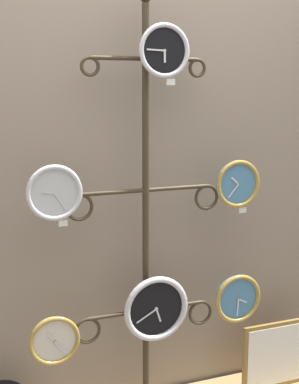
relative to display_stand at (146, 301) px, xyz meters
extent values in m
cube|color=gray|center=(0.00, 0.16, 0.76)|extent=(4.40, 0.04, 2.80)
cylinder|color=#382D1E|center=(0.00, 0.00, 0.39)|extent=(0.03, 0.03, 2.02)
cylinder|color=#382D1E|center=(-0.13, 0.00, 1.16)|extent=(0.26, 0.02, 0.02)
torus|color=#382D1E|center=(-0.26, 0.00, 1.12)|extent=(0.09, 0.02, 0.09)
cylinder|color=#382D1E|center=(0.13, 0.00, 1.16)|extent=(0.26, 0.02, 0.02)
torus|color=#382D1E|center=(0.26, 0.00, 1.12)|extent=(0.09, 0.02, 0.09)
cylinder|color=#382D1E|center=(-0.16, 0.00, 0.56)|extent=(0.32, 0.02, 0.02)
torus|color=#382D1E|center=(-0.32, 0.00, 0.50)|extent=(0.13, 0.02, 0.13)
cylinder|color=#382D1E|center=(0.16, 0.00, 0.56)|extent=(0.32, 0.02, 0.02)
torus|color=#382D1E|center=(0.32, 0.00, 0.50)|extent=(0.13, 0.02, 0.13)
cylinder|color=#382D1E|center=(-0.15, 0.00, -0.05)|extent=(0.30, 0.02, 0.02)
torus|color=#382D1E|center=(-0.30, 0.00, -0.11)|extent=(0.13, 0.02, 0.13)
cylinder|color=#382D1E|center=(0.15, 0.00, -0.05)|extent=(0.30, 0.02, 0.02)
torus|color=#382D1E|center=(0.30, 0.00, -0.11)|extent=(0.13, 0.02, 0.13)
cylinder|color=black|center=(0.05, -0.09, 1.19)|extent=(0.22, 0.02, 0.22)
torus|color=silver|center=(0.05, -0.11, 1.19)|extent=(0.24, 0.02, 0.24)
cylinder|color=silver|center=(0.05, -0.11, 1.19)|extent=(0.01, 0.01, 0.01)
cube|color=silver|center=(0.05, -0.11, 1.16)|extent=(0.01, 0.00, 0.05)
cube|color=silver|center=(0.01, -0.11, 1.19)|extent=(0.08, 0.00, 0.01)
cylinder|color=silver|center=(-0.45, -0.08, 0.59)|extent=(0.22, 0.02, 0.22)
torus|color=silver|center=(-0.45, -0.09, 0.59)|extent=(0.25, 0.02, 0.25)
cylinder|color=silver|center=(-0.45, -0.09, 0.59)|extent=(0.01, 0.01, 0.01)
cube|color=silver|center=(-0.48, -0.09, 0.59)|extent=(0.05, 0.00, 0.02)
cube|color=silver|center=(-0.43, -0.09, 0.55)|extent=(0.05, 0.00, 0.08)
cylinder|color=#4C84B2|center=(0.45, -0.07, 0.57)|extent=(0.22, 0.02, 0.22)
torus|color=#A58438|center=(0.45, -0.09, 0.57)|extent=(0.24, 0.02, 0.24)
cylinder|color=#A58438|center=(0.45, -0.08, 0.57)|extent=(0.01, 0.01, 0.01)
cube|color=silver|center=(0.43, -0.09, 0.59)|extent=(0.04, 0.00, 0.04)
cube|color=silver|center=(0.42, -0.09, 0.54)|extent=(0.06, 0.00, 0.07)
cylinder|color=silver|center=(-0.48, -0.10, -0.08)|extent=(0.21, 0.02, 0.21)
torus|color=#A58438|center=(-0.48, -0.11, -0.08)|extent=(0.23, 0.02, 0.23)
cylinder|color=#A58438|center=(-0.48, -0.11, -0.08)|extent=(0.01, 0.01, 0.01)
cube|color=silver|center=(-0.49, -0.11, -0.06)|extent=(0.04, 0.00, 0.05)
cube|color=silver|center=(-0.45, -0.11, -0.11)|extent=(0.05, 0.00, 0.07)
cylinder|color=black|center=(0.02, -0.08, -0.01)|extent=(0.29, 0.02, 0.29)
torus|color=silver|center=(0.02, -0.10, -0.01)|extent=(0.32, 0.03, 0.32)
cylinder|color=silver|center=(0.02, -0.10, -0.01)|extent=(0.02, 0.01, 0.02)
cube|color=silver|center=(0.03, -0.10, -0.04)|extent=(0.03, 0.00, 0.07)
cube|color=silver|center=(-0.03, -0.10, -0.03)|extent=(0.10, 0.00, 0.06)
cylinder|color=#4C84B2|center=(0.46, -0.09, -0.02)|extent=(0.23, 0.02, 0.23)
torus|color=#A58438|center=(0.46, -0.11, -0.02)|extent=(0.26, 0.02, 0.26)
cylinder|color=#A58438|center=(0.46, -0.11, -0.02)|extent=(0.01, 0.01, 0.01)
cube|color=silver|center=(0.48, -0.11, -0.03)|extent=(0.05, 0.00, 0.03)
cube|color=silver|center=(0.46, -0.11, -0.06)|extent=(0.01, 0.00, 0.09)
cube|color=olive|center=(0.77, -0.07, -0.39)|extent=(0.49, 0.02, 0.37)
cube|color=white|center=(0.77, -0.08, -0.39)|extent=(0.44, 0.00, 0.33)
cube|color=white|center=(0.08, -0.10, 1.06)|extent=(0.04, 0.00, 0.03)
cube|color=white|center=(-0.42, -0.09, 0.45)|extent=(0.04, 0.00, 0.03)
cube|color=white|center=(0.48, -0.08, 0.44)|extent=(0.04, 0.00, 0.03)
camera|label=1|loc=(-0.86, -2.33, 1.02)|focal=50.00mm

